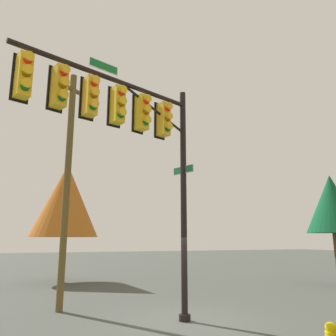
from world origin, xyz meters
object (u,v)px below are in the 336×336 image
tree_near (332,204)px  tree_mid (66,200)px  signal_pole_assembly (124,123)px  utility_pole (67,181)px

tree_near → tree_mid: tree_mid is taller
signal_pole_assembly → tree_near: (-13.52, -5.34, -1.35)m
signal_pole_assembly → tree_mid: signal_pole_assembly is taller
tree_near → tree_mid: 15.64m
signal_pole_assembly → tree_near: signal_pole_assembly is taller
utility_pole → tree_near: utility_pole is taller
signal_pole_assembly → tree_near: bearing=-158.4°
signal_pole_assembly → utility_pole: bearing=-72.3°
utility_pole → tree_mid: 8.43m
utility_pole → tree_mid: (-0.63, -8.41, 0.19)m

